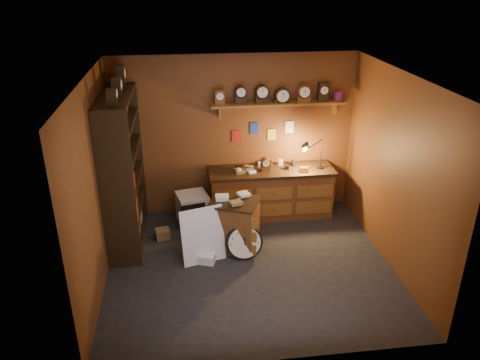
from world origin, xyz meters
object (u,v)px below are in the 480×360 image
low_cabinet (234,223)px  big_round_clock (244,242)px  shelving_unit (120,165)px  workbench (271,190)px

low_cabinet → big_round_clock: (0.11, -0.30, -0.16)m
shelving_unit → big_round_clock: (1.74, -0.77, -0.99)m
shelving_unit → big_round_clock: 2.14m
workbench → low_cabinet: (-0.74, -0.96, -0.05)m
workbench → low_cabinet: size_ratio=2.38×
low_cabinet → big_round_clock: bearing=-47.4°
shelving_unit → low_cabinet: shelving_unit is taller
low_cabinet → workbench: bearing=75.3°
shelving_unit → big_round_clock: shelving_unit is taller
workbench → big_round_clock: size_ratio=3.88×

